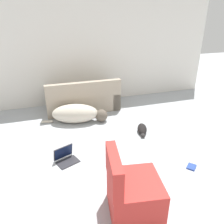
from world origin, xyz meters
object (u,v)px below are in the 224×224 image
at_px(cat, 142,129).
at_px(book_blue, 191,167).
at_px(laptop_open, 65,156).
at_px(dog, 78,114).
at_px(couch, 83,100).
at_px(side_chair, 132,193).

height_order(cat, book_blue, cat).
relative_size(cat, book_blue, 2.84).
bearing_deg(book_blue, laptop_open, 156.97).
distance_m(dog, cat, 1.51).
distance_m(cat, book_blue, 1.35).
height_order(dog, book_blue, dog).
xyz_separation_m(dog, book_blue, (1.48, -2.21, -0.20)).
xyz_separation_m(couch, dog, (-0.25, -0.67, -0.07)).
xyz_separation_m(dog, laptop_open, (-0.45, -1.39, -0.13)).
height_order(laptop_open, book_blue, laptop_open).
xyz_separation_m(couch, laptop_open, (-0.71, -2.06, -0.20)).
xyz_separation_m(couch, side_chair, (-0.03, -3.37, 0.02)).
bearing_deg(cat, book_blue, 32.71).
bearing_deg(side_chair, cat, -19.26).
bearing_deg(couch, dog, 69.14).
relative_size(couch, cat, 3.07).
bearing_deg(book_blue, couch, 113.17).
height_order(book_blue, side_chair, side_chair).
bearing_deg(laptop_open, couch, 48.74).
distance_m(couch, laptop_open, 2.18).
bearing_deg(book_blue, cat, 101.67).
bearing_deg(dog, laptop_open, -94.46).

